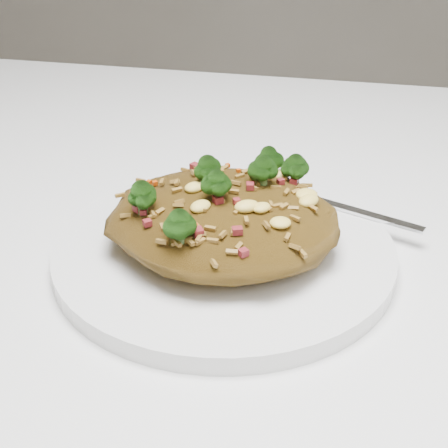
{
  "coord_description": "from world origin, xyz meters",
  "views": [
    {
      "loc": [
        0.13,
        -0.44,
        1.01
      ],
      "look_at": [
        0.05,
        -0.06,
        0.78
      ],
      "focal_mm": 50.0,
      "sensor_mm": 36.0,
      "label": 1
    }
  ],
  "objects_px": {
    "plate": "(224,250)",
    "fried_rice": "(224,209)",
    "dining_table": "(185,300)",
    "fork": "(335,205)"
  },
  "relations": [
    {
      "from": "plate",
      "to": "fork",
      "type": "bearing_deg",
      "value": 42.73
    },
    {
      "from": "dining_table",
      "to": "fried_rice",
      "type": "relative_size",
      "value": 7.17
    },
    {
      "from": "plate",
      "to": "fried_rice",
      "type": "xyz_separation_m",
      "value": [
        0.0,
        0.0,
        0.03
      ]
    },
    {
      "from": "fried_rice",
      "to": "fork",
      "type": "bearing_deg",
      "value": 42.56
    },
    {
      "from": "dining_table",
      "to": "fork",
      "type": "relative_size",
      "value": 7.66
    },
    {
      "from": "dining_table",
      "to": "plate",
      "type": "bearing_deg",
      "value": -50.14
    },
    {
      "from": "dining_table",
      "to": "fork",
      "type": "height_order",
      "value": "fork"
    },
    {
      "from": "fried_rice",
      "to": "fork",
      "type": "xyz_separation_m",
      "value": [
        0.08,
        0.07,
        -0.03
      ]
    },
    {
      "from": "fried_rice",
      "to": "dining_table",
      "type": "bearing_deg",
      "value": 130.09
    },
    {
      "from": "plate",
      "to": "fried_rice",
      "type": "relative_size",
      "value": 1.49
    }
  ]
}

